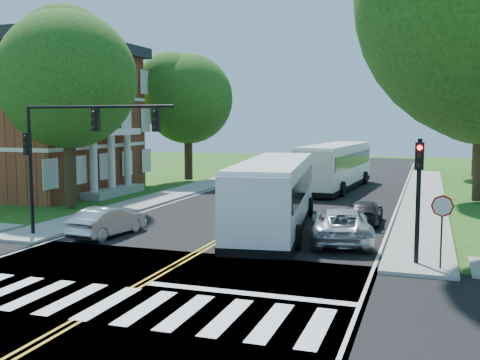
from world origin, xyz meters
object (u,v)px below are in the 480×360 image
at_px(signal_nw, 74,139).
at_px(bus_lead, 274,193).
at_px(signal_ne, 419,184).
at_px(dark_sedan, 366,212).
at_px(suv, 341,225).
at_px(bus_follow, 335,166).
at_px(hatchback, 108,221).

distance_m(signal_nw, bus_lead, 9.36).
height_order(signal_ne, dark_sedan, signal_ne).
height_order(signal_nw, suv, signal_nw).
bearing_deg(dark_sedan, bus_follow, -76.69).
bearing_deg(bus_follow, signal_ne, 110.68).
height_order(bus_lead, bus_follow, bus_follow).
bearing_deg(signal_nw, signal_ne, 0.05).
bearing_deg(hatchback, signal_nw, 61.42).
bearing_deg(hatchback, suv, -161.89).
distance_m(signal_nw, bus_follow, 23.25).
relative_size(signal_ne, bus_lead, 0.34).
distance_m(signal_nw, signal_ne, 14.13).
height_order(hatchback, suv, suv).
xyz_separation_m(signal_nw, suv, (10.91, 3.26, -3.63)).
bearing_deg(dark_sedan, bus_lead, 37.56).
xyz_separation_m(bus_lead, bus_follow, (0.18, 16.87, 0.04)).
bearing_deg(suv, hatchback, 0.85).
bearing_deg(dark_sedan, signal_nw, 33.49).
height_order(signal_ne, hatchback, signal_ne).
height_order(bus_follow, hatchback, bus_follow).
bearing_deg(bus_follow, hatchback, 75.94).
xyz_separation_m(hatchback, suv, (10.08, 2.08, 0.07)).
xyz_separation_m(signal_ne, dark_sedan, (-2.63, 8.11, -2.38)).
xyz_separation_m(signal_ne, bus_follow, (-6.34, 21.77, -1.16)).
relative_size(signal_nw, bus_lead, 0.55).
xyz_separation_m(signal_ne, bus_lead, (-6.52, 4.90, -1.20)).
bearing_deg(suv, dark_sedan, -106.96).
bearing_deg(signal_nw, bus_lead, 33.11).
height_order(signal_ne, suv, signal_ne).
relative_size(suv, dark_sedan, 1.34).
relative_size(signal_nw, suv, 1.35).
xyz_separation_m(bus_lead, suv, (3.37, -1.65, -1.02)).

